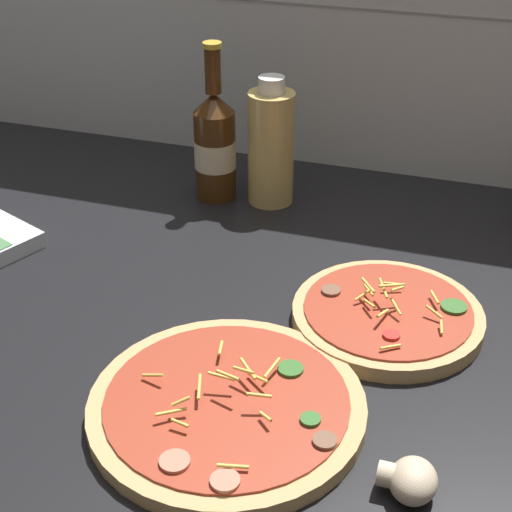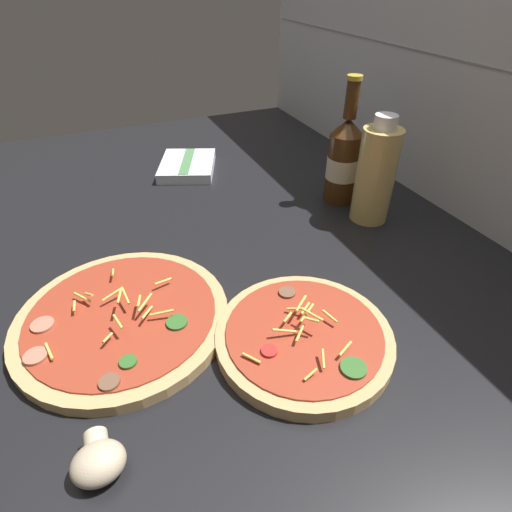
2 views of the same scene
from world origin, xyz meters
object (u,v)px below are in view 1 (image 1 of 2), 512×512
Objects in this scene: pizza_near at (227,406)px; beer_bottle at (215,144)px; pizza_far at (387,315)px; oil_bottle at (271,146)px; mushroom_left at (410,480)px.

beer_bottle reaches higher than pizza_near.
oil_bottle is (-23.89, 27.93, 8.32)cm from pizza_far.
pizza_near is 25.59cm from pizza_far.
mushroom_left is at bearing -60.84° from oil_bottle.
pizza_near is at bearing -121.53° from pizza_far.
mushroom_left is at bearing -14.39° from pizza_near.
beer_bottle reaches higher than pizza_far.
oil_bottle is (8.91, 1.23, 0.30)cm from beer_bottle.
pizza_near is 1.18× the size of beer_bottle.
mushroom_left is (30.65, -54.91, -7.56)cm from oil_bottle.
mushroom_left is at bearing -75.93° from pizza_far.
pizza_far is 0.94× the size of beer_bottle.
beer_bottle is 67.07cm from mushroom_left.
pizza_near is at bearing -68.20° from beer_bottle.
pizza_far is 1.16× the size of oil_bottle.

